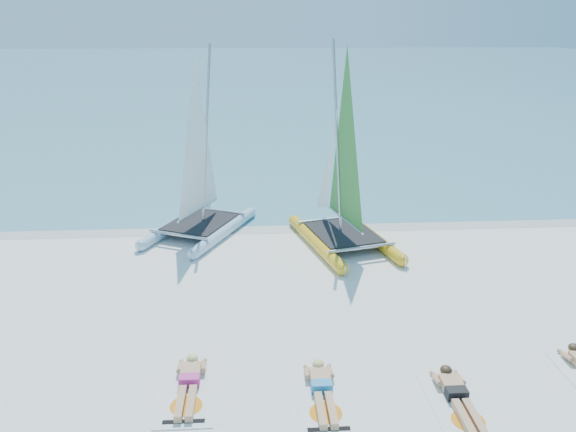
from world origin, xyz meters
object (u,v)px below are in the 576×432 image
sunbather_a (189,382)px  towel_a (188,394)px  catamaran_yellow (339,179)px  sunbather_b (322,388)px  catamaran_blue (199,178)px  sunbather_c (457,395)px  towel_c (461,407)px  towel_b (323,400)px

sunbather_a → towel_a: bearing=-90.0°
catamaran_yellow → towel_a: size_ratio=3.23×
catamaran_yellow → sunbather_a: catamaran_yellow is taller
sunbather_b → catamaran_blue: bearing=108.7°
catamaran_yellow → sunbather_b: 7.70m
sunbather_a → sunbather_c: same height
catamaran_blue → towel_c: catamaran_blue is taller
towel_b → sunbather_b: bearing=90.0°
catamaran_yellow → towel_b: 7.91m
towel_a → towel_c: size_ratio=1.00×
catamaran_blue → sunbather_c: (5.12, -8.57, -1.62)m
catamaran_blue → catamaran_yellow: 4.24m
towel_b → sunbather_b: 0.22m
sunbather_b → towel_c: bearing=-12.9°
catamaran_blue → sunbather_a: 8.07m
sunbather_c → towel_c: bearing=-90.0°
catamaran_yellow → towel_b: (-1.36, -7.56, -1.87)m
towel_b → sunbather_b: (-0.00, 0.19, 0.11)m
towel_b → sunbather_c: sunbather_c is taller
catamaran_blue → sunbather_a: bearing=-62.2°
sunbather_a → towel_c: (4.70, -0.87, -0.11)m
towel_a → sunbather_b: size_ratio=1.07×
catamaran_blue → towel_c: (5.12, -8.76, -1.72)m
catamaran_blue → catamaran_yellow: bearing=13.1°
sunbather_a → sunbather_c: size_ratio=1.00×
catamaran_blue → catamaran_yellow: size_ratio=0.97×
sunbather_a → sunbather_b: size_ratio=1.00×
towel_a → towel_c: same height
catamaran_yellow → sunbather_c: size_ratio=3.46×
towel_b → towel_c: same height
catamaran_yellow → sunbather_c: bearing=-97.3°
catamaran_blue → sunbather_b: size_ratio=3.37×
towel_c → catamaran_blue: bearing=120.3°
towel_b → sunbather_c: bearing=-3.7°
catamaran_yellow → sunbather_b: catamaran_yellow is taller
catamaran_yellow → towel_b: bearing=-114.7°
catamaran_blue → towel_b: catamaran_blue is taller
towel_a → sunbather_a: 0.22m
towel_c → catamaran_yellow: bearing=97.0°
catamaran_blue → catamaran_yellow: (4.15, -0.86, 0.15)m
towel_a → towel_c: (4.70, -0.68, 0.00)m
sunbather_a → towel_c: 4.78m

